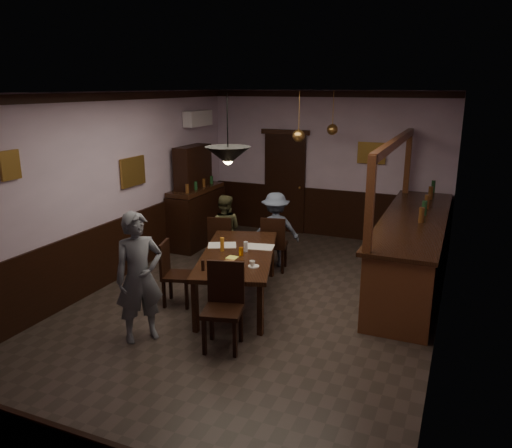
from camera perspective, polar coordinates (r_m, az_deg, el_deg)
The scene contains 31 objects.
room at distance 6.71m, azimuth -0.82°, elevation 1.91°, with size 5.01×8.01×3.01m.
dining_table at distance 7.25m, azimuth -2.08°, elevation -3.77°, with size 1.61×2.40×0.75m.
chair_far_left at distance 8.56m, azimuth -3.98°, elevation -1.89°, with size 0.49×0.49×0.95m.
chair_far_right at distance 8.46m, azimuth 2.04°, elevation -2.03°, with size 0.49×0.49×0.96m.
chair_near at distance 6.08m, azimuth -3.67°, elevation -8.83°, with size 0.55×0.55×1.05m.
chair_side at distance 7.30m, azimuth -9.54°, elevation -5.25°, with size 0.50×0.50×0.94m.
person_standing at distance 6.29m, azimuth -13.20°, elevation -5.95°, with size 0.60×0.39×1.64m, color slate.
person_seated_left at distance 8.79m, azimuth -3.65°, elevation -0.68°, with size 0.61×0.48×1.26m, color #49482C.
person_seated_right at distance 8.69m, azimuth 2.22°, elevation -0.66°, with size 0.85×0.49×1.32m, color slate.
newspaper_left at distance 7.56m, azimuth -3.90°, elevation -2.43°, with size 0.42×0.30×0.01m, color silver.
newspaper_right at distance 7.46m, azimuth 0.40°, elevation -2.62°, with size 0.42×0.30×0.01m, color silver.
napkin at distance 7.02m, azimuth -2.74°, elevation -3.83°, with size 0.15×0.15×0.00m, color #DDE253.
saucer at distance 6.67m, azimuth -0.28°, elevation -4.85°, with size 0.15×0.15×0.01m, color white.
coffee_cup at distance 6.65m, azimuth -0.43°, elevation -4.53°, with size 0.08×0.08×0.07m, color white.
pastry_plate at distance 6.69m, azimuth -3.40°, elevation -4.80°, with size 0.22×0.22×0.01m, color white.
pastry_ring_a at distance 6.75m, azimuth -3.33°, elevation -4.38°, with size 0.13×0.13×0.04m, color #C68C47.
pastry_ring_b at distance 6.75m, azimuth -2.93°, elevation -4.36°, with size 0.13×0.13×0.04m, color #C68C47.
soda_can at distance 7.08m, azimuth -1.72°, elevation -3.16°, with size 0.07×0.07×0.12m, color orange.
beer_glass at distance 7.28m, azimuth -3.89°, elevation -2.33°, with size 0.06×0.06×0.20m, color #BF721E.
water_glass at distance 7.24m, azimuth -1.18°, elevation -2.61°, with size 0.06×0.06×0.15m, color silver.
pepper_mill at distance 6.56m, azimuth -6.08°, elevation -4.72°, with size 0.04×0.04×0.14m, color black.
sideboard at distance 9.95m, azimuth -6.88°, elevation 2.11°, with size 0.53×1.49×1.96m.
bar_counter at distance 8.29m, azimuth 17.45°, elevation -2.71°, with size 0.96×4.12×2.31m.
door_back at distance 10.72m, azimuth 3.30°, elevation 4.60°, with size 0.90×0.06×2.10m, color black.
ac_unit at distance 10.21m, azimuth -6.65°, elevation 11.90°, with size 0.20×0.85×0.30m.
picture_left_small at distance 6.77m, azimuth -26.31°, elevation 6.05°, with size 0.04×0.28×0.36m.
picture_left_large at distance 8.58m, azimuth -13.89°, elevation 5.83°, with size 0.04×0.62×0.48m.
picture_back at distance 10.16m, azimuth 13.08°, elevation 7.91°, with size 0.55×0.04×0.42m.
pendant_iron at distance 6.10m, azimuth -3.22°, elevation 7.80°, with size 0.56×0.56×0.85m.
pendant_brass_mid at distance 8.18m, azimuth 4.89°, elevation 10.00°, with size 0.20×0.20×0.81m.
pendant_brass_far at distance 9.44m, azimuth 8.72°, elevation 10.61°, with size 0.20×0.20×0.81m.
Camera 1 is at (2.63, -5.97, 3.08)m, focal length 35.00 mm.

